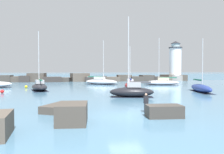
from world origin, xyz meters
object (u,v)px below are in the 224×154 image
object	(u,v)px
sailboat_moored_0	(39,86)
mooring_buoy_far_side	(26,87)
sailboat_moored_4	(132,91)
sailboat_moored_7	(162,82)
lighthouse	(175,64)
person_on_rocks	(146,102)
sailboat_moored_5	(130,85)
sailboat_moored_1	(201,88)
sailboat_moored_3	(101,81)
mooring_buoy_orange_near	(2,91)

from	to	relation	value
sailboat_moored_0	mooring_buoy_far_side	size ratio (longest dim) A/B	13.60
sailboat_moored_4	sailboat_moored_7	distance (m)	24.17
sailboat_moored_4	lighthouse	bearing A→B (deg)	57.24
sailboat_moored_7	person_on_rocks	bearing A→B (deg)	-115.02
lighthouse	sailboat_moored_4	xyz separation A→B (m)	(-25.55, -39.70, -4.83)
sailboat_moored_5	person_on_rocks	world-z (taller)	sailboat_moored_5
sailboat_moored_1	lighthouse	bearing A→B (deg)	69.69
lighthouse	person_on_rocks	xyz separation A→B (m)	(-27.11, -49.80, -4.71)
mooring_buoy_far_side	sailboat_moored_7	bearing A→B (deg)	7.36
sailboat_moored_3	mooring_buoy_orange_near	xyz separation A→B (m)	(-17.06, -17.59, -0.43)
sailboat_moored_1	mooring_buoy_far_side	bearing A→B (deg)	156.68
sailboat_moored_7	mooring_buoy_far_side	world-z (taller)	sailboat_moored_7
sailboat_moored_1	sailboat_moored_3	xyz separation A→B (m)	(-13.28, 20.91, 0.08)
sailboat_moored_0	mooring_buoy_orange_near	bearing A→B (deg)	-143.96
sailboat_moored_0	mooring_buoy_orange_near	world-z (taller)	sailboat_moored_0
sailboat_moored_1	sailboat_moored_4	bearing A→B (deg)	-160.65
sailboat_moored_1	mooring_buoy_orange_near	xyz separation A→B (m)	(-30.34, 3.32, -0.35)
sailboat_moored_0	sailboat_moored_1	size ratio (longest dim) A/B	1.20
sailboat_moored_3	sailboat_moored_5	bearing A→B (deg)	-72.89
lighthouse	sailboat_moored_5	bearing A→B (deg)	-129.67
lighthouse	mooring_buoy_orange_near	distance (m)	54.19
sailboat_moored_3	mooring_buoy_far_side	world-z (taller)	sailboat_moored_3
lighthouse	mooring_buoy_far_side	world-z (taller)	lighthouse
sailboat_moored_5	person_on_rocks	distance (m)	23.19
person_on_rocks	sailboat_moored_4	bearing A→B (deg)	81.21
sailboat_moored_3	sailboat_moored_4	world-z (taller)	sailboat_moored_3
lighthouse	sailboat_moored_0	distance (m)	48.22
lighthouse	sailboat_moored_7	bearing A→B (deg)	-123.77
sailboat_moored_0	sailboat_moored_5	size ratio (longest dim) A/B	1.26
sailboat_moored_5	sailboat_moored_7	size ratio (longest dim) A/B	0.73
sailboat_moored_5	person_on_rocks	bearing A→B (deg)	-101.57
lighthouse	sailboat_moored_5	size ratio (longest dim) A/B	1.63
sailboat_moored_0	person_on_rocks	world-z (taller)	sailboat_moored_0
sailboat_moored_3	mooring_buoy_far_side	xyz separation A→B (m)	(-15.51, -8.50, -0.44)
sailboat_moored_4	mooring_buoy_orange_near	bearing A→B (deg)	156.69
sailboat_moored_4	mooring_buoy_orange_near	xyz separation A→B (m)	(-17.87, 7.70, -0.46)
sailboat_moored_4	sailboat_moored_5	world-z (taller)	sailboat_moored_4
mooring_buoy_orange_near	sailboat_moored_4	bearing A→B (deg)	-23.31
sailboat_moored_0	person_on_rocks	bearing A→B (deg)	-61.67
sailboat_moored_4	mooring_buoy_far_side	distance (m)	23.42
sailboat_moored_7	mooring_buoy_far_side	distance (m)	29.31
sailboat_moored_4	sailboat_moored_5	distance (m)	12.99
sailboat_moored_0	mooring_buoy_orange_near	distance (m)	5.98
sailboat_moored_1	sailboat_moored_5	size ratio (longest dim) A/B	1.05
person_on_rocks	sailboat_moored_3	bearing A→B (deg)	88.79
mooring_buoy_orange_near	person_on_rocks	size ratio (longest dim) A/B	0.49
sailboat_moored_0	sailboat_moored_5	world-z (taller)	sailboat_moored_0
sailboat_moored_4	sailboat_moored_5	size ratio (longest dim) A/B	1.30
sailboat_moored_4	person_on_rocks	size ratio (longest dim) A/B	6.59
sailboat_moored_4	sailboat_moored_7	world-z (taller)	sailboat_moored_7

